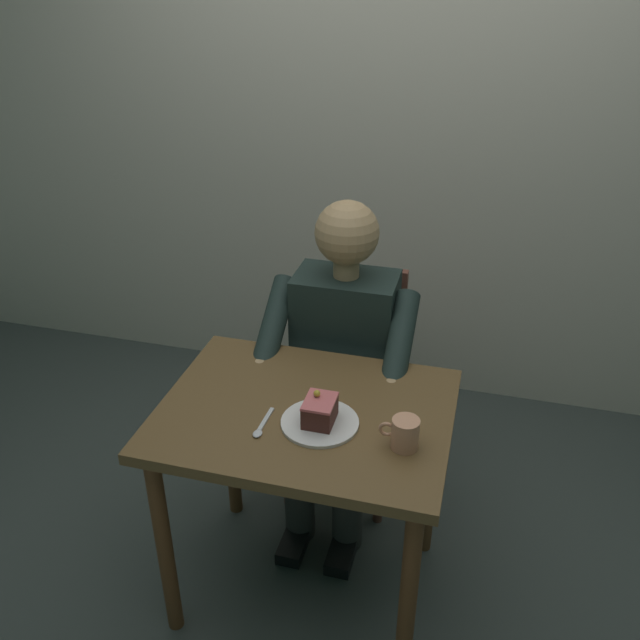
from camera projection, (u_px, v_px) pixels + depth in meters
The scene contains 9 objects.
ground_plane at pixel (308, 583), 2.35m from camera, with size 14.00×14.00×0.00m, color #3F4743.
cafe_rear_panel at pixel (397, 70), 2.81m from camera, with size 6.40×0.12×3.00m, color beige.
dining_table at pixel (306, 439), 2.05m from camera, with size 0.86×0.66×0.75m.
chair at pixel (349, 372), 2.63m from camera, with size 0.42×0.42×0.90m.
seated_person at pixel (340, 363), 2.41m from camera, with size 0.53×0.58×1.22m.
dessert_plate at pixel (320, 423), 1.93m from camera, with size 0.22×0.22×0.01m, color white.
cake_slice at pixel (320, 411), 1.90m from camera, with size 0.09×0.11×0.09m.
coffee_cup at pixel (405, 433), 1.82m from camera, with size 0.11×0.08×0.09m.
dessert_spoon at pixel (261, 427), 1.91m from camera, with size 0.03×0.14×0.01m.
Camera 1 is at (-0.46, 1.55, 1.94)m, focal length 37.79 mm.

